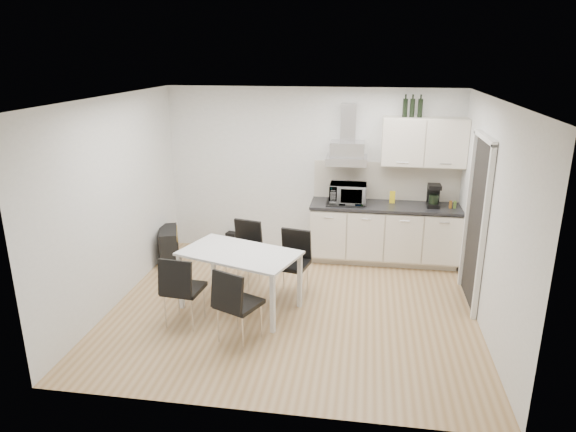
% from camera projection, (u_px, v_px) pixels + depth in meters
% --- Properties ---
extents(ground, '(4.50, 4.50, 0.00)m').
position_uv_depth(ground, '(293.00, 308.00, 6.50)').
color(ground, tan).
rests_on(ground, ground).
extents(wall_back, '(4.50, 0.10, 2.60)m').
position_uv_depth(wall_back, '(311.00, 172.00, 7.99)').
color(wall_back, white).
rests_on(wall_back, ground).
extents(wall_front, '(4.50, 0.10, 2.60)m').
position_uv_depth(wall_front, '(258.00, 280.00, 4.22)').
color(wall_front, white).
rests_on(wall_front, ground).
extents(wall_left, '(0.10, 4.00, 2.60)m').
position_uv_depth(wall_left, '(116.00, 202.00, 6.43)').
color(wall_left, white).
rests_on(wall_left, ground).
extents(wall_right, '(0.10, 4.00, 2.60)m').
position_uv_depth(wall_right, '(490.00, 219.00, 5.78)').
color(wall_right, white).
rests_on(wall_right, ground).
extents(ceiling, '(4.50, 4.50, 0.00)m').
position_uv_depth(ceiling, '(293.00, 98.00, 5.71)').
color(ceiling, white).
rests_on(ceiling, wall_back).
extents(doorway, '(0.08, 1.04, 2.10)m').
position_uv_depth(doorway, '(475.00, 224.00, 6.38)').
color(doorway, white).
rests_on(doorway, ground).
extents(kitchenette, '(2.22, 0.64, 2.52)m').
position_uv_depth(kitchenette, '(387.00, 210.00, 7.71)').
color(kitchenette, beige).
rests_on(kitchenette, ground).
extents(dining_table, '(1.59, 1.21, 0.75)m').
position_uv_depth(dining_table, '(240.00, 258.00, 6.31)').
color(dining_table, white).
rests_on(dining_table, ground).
extents(chair_far_left, '(0.55, 0.59, 0.88)m').
position_uv_depth(chair_far_left, '(242.00, 254.00, 7.05)').
color(chair_far_left, black).
rests_on(chair_far_left, ground).
extents(chair_far_right, '(0.53, 0.58, 0.88)m').
position_uv_depth(chair_far_right, '(291.00, 265.00, 6.68)').
color(chair_far_right, black).
rests_on(chair_far_right, ground).
extents(chair_near_left, '(0.49, 0.54, 0.88)m').
position_uv_depth(chair_near_left, '(184.00, 289.00, 6.00)').
color(chair_near_left, black).
rests_on(chair_near_left, ground).
extents(chair_near_right, '(0.61, 0.64, 0.88)m').
position_uv_depth(chair_near_right, '(239.00, 304.00, 5.65)').
color(chair_near_right, black).
rests_on(chair_near_right, ground).
extents(guitar_amp, '(0.47, 0.67, 0.52)m').
position_uv_depth(guitar_amp, '(169.00, 245.00, 7.87)').
color(guitar_amp, black).
rests_on(guitar_amp, ground).
extents(floor_speaker, '(0.19, 0.18, 0.27)m').
position_uv_depth(floor_speaker, '(232.00, 240.00, 8.44)').
color(floor_speaker, black).
rests_on(floor_speaker, ground).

